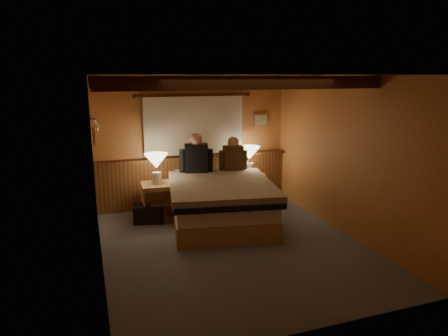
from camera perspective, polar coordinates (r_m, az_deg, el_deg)
name	(u,v)px	position (r m, az deg, el deg)	size (l,w,h in m)	color
floor	(232,245)	(5.87, 1.22, -10.97)	(4.20, 4.20, 0.00)	#4E545D
ceiling	(233,75)	(5.36, 1.34, 13.16)	(4.20, 4.20, 0.00)	#DEAC53
wall_back	(194,141)	(7.46, -4.37, 3.86)	(3.60, 3.60, 0.00)	#C88947
wall_left	(96,175)	(5.16, -17.80, -0.92)	(4.20, 4.20, 0.00)	#C88947
wall_right	(344,156)	(6.34, 16.73, 1.68)	(4.20, 4.20, 0.00)	#C88947
wall_front	(315,213)	(3.67, 12.84, -6.24)	(3.60, 3.60, 0.00)	#C88947
wainscot	(195,179)	(7.55, -4.15, -1.58)	(3.60, 0.23, 0.94)	brown
curtain_window	(194,124)	(7.35, -4.27, 6.25)	(2.18, 0.09, 1.11)	#3F240F
ceiling_beams	(229,82)	(5.50, 0.78, 12.22)	(3.60, 1.65, 0.16)	#3F240F
coat_rail	(96,123)	(6.64, -17.81, 6.20)	(0.05, 0.55, 0.24)	white
framed_print	(261,120)	(7.84, 5.28, 6.87)	(0.30, 0.04, 0.25)	#A97C54
bed	(220,201)	(6.61, -0.55, -4.73)	(1.93, 2.33, 0.72)	#AD7C49
nightstand_left	(159,201)	(6.93, -9.32, -4.63)	(0.57, 0.51, 0.61)	#AD7C49
nightstand_right	(248,188)	(7.61, 3.41, -2.90)	(0.59, 0.54, 0.60)	#AD7C49
lamp_left	(156,163)	(6.77, -9.66, 0.75)	(0.40, 0.40, 0.52)	white
lamp_right	(249,154)	(7.46, 3.66, 1.94)	(0.39, 0.39, 0.51)	white
person_left	(196,156)	(7.07, -3.99, 1.69)	(0.58, 0.32, 0.72)	black
person_right	(233,156)	(7.23, 1.31, 1.69)	(0.52, 0.26, 0.64)	#462E1C
duffel_bag	(149,213)	(6.80, -10.66, -6.37)	(0.54, 0.40, 0.35)	black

